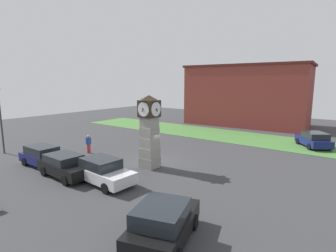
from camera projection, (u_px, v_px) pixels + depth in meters
name	position (u px, v px, depth m)	size (l,w,h in m)	color
ground_plane	(154.00, 163.00, 20.79)	(72.39, 72.39, 0.00)	#38383A
clock_tower	(149.00, 131.00, 19.18)	(1.63, 1.57, 5.40)	gray
bollard_near_tower	(101.00, 179.00, 16.05)	(0.22, 0.22, 0.83)	brown
bollard_mid_row	(114.00, 172.00, 16.99)	(0.25, 0.25, 1.02)	brown
car_navy_sedan	(44.00, 156.00, 19.75)	(4.49, 1.90, 1.54)	navy
car_near_tower	(66.00, 165.00, 17.63)	(4.43, 2.16, 1.49)	black
car_by_building	(103.00, 171.00, 16.43)	(4.36, 2.19, 1.58)	silver
car_far_lot	(163.00, 222.00, 10.35)	(3.06, 4.42, 1.65)	black
car_end_of_row	(314.00, 140.00, 25.48)	(3.77, 4.23, 1.53)	navy
pedestrian_near_bench	(89.00, 143.00, 23.39)	(0.45, 0.34, 1.67)	red
pedestrian_by_cars	(145.00, 115.00, 43.12)	(0.30, 0.43, 1.78)	red
street_lamp_near_road	(0.00, 116.00, 22.96)	(0.50, 0.24, 5.81)	#333338
warehouse_blue_far	(247.00, 95.00, 38.78)	(17.74, 9.33, 8.76)	maroon
grass_verge_far	(229.00, 136.00, 31.00)	(43.43, 7.07, 0.04)	#477A38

